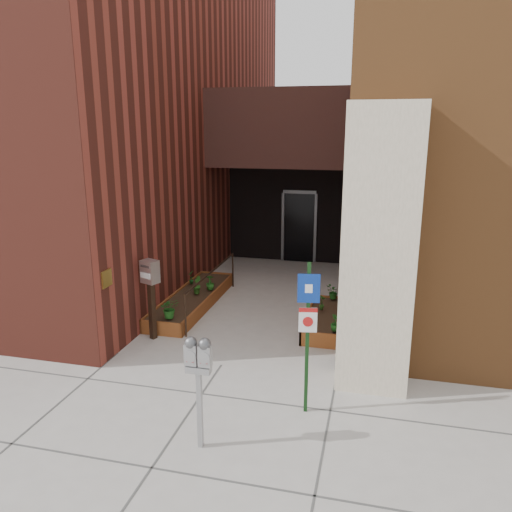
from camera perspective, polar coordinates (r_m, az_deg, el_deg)
The scene contains 15 objects.
ground at distance 8.96m, azimuth -4.00°, elevation -12.33°, with size 80.00×80.00×0.00m, color #9E9991.
architecture at distance 14.76m, azimuth 3.53°, elevation 18.18°, with size 20.00×14.60×10.00m.
planter_left at distance 11.73m, azimuth -7.22°, elevation -5.04°, with size 0.90×3.60×0.30m.
planter_right at distance 10.58m, azimuth 8.05°, elevation -7.29°, with size 0.80×2.20×0.30m.
handrail at distance 11.33m, azimuth -5.05°, elevation -2.42°, with size 0.04×3.34×0.90m.
parking_meter at distance 6.40m, azimuth -6.61°, elevation -12.08°, with size 0.34×0.16×1.54m.
sign_post at distance 7.06m, azimuth 5.94°, elevation -7.61°, with size 0.31×0.10×2.26m.
payment_dropbox at distance 9.77m, azimuth -11.96°, elevation -3.01°, with size 0.38×0.33×1.59m.
shrub_left_a at distance 10.23m, azimuth -9.84°, elevation -5.89°, with size 0.37×0.37×0.41m, color #1D5317.
shrub_left_b at distance 11.61m, azimuth -6.80°, elevation -3.30°, with size 0.22×0.22×0.41m, color #275F1B.
shrub_left_c at distance 11.85m, azimuth -5.27°, elevation -3.00°, with size 0.20×0.20×0.36m, color #225D1A.
shrub_left_d at distance 12.34m, azimuth -7.43°, elevation -2.40°, with size 0.18×0.18×0.34m, color #18551C.
shrub_right_a at distance 9.61m, azimuth 9.04°, elevation -7.55°, with size 0.18×0.18×0.32m, color #194F16.
shrub_right_b at distance 10.63m, azimuth 7.55°, elevation -5.24°, with size 0.17×0.17×0.33m, color #275618.
shrub_right_c at distance 11.31m, azimuth 8.79°, elevation -4.11°, with size 0.28×0.28×0.32m, color #1A5217.
Camera 1 is at (2.50, -7.59, 4.05)m, focal length 35.00 mm.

